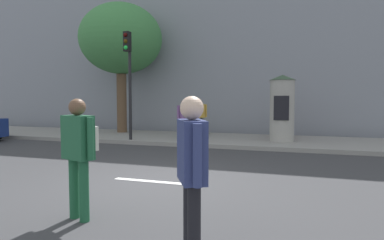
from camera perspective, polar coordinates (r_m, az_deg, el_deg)
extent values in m
plane|color=#38383A|center=(7.38, -6.61, -10.27)|extent=(80.00, 80.00, 0.00)
cube|color=gray|center=(13.94, 5.54, -3.35)|extent=(36.00, 4.00, 0.15)
cube|color=silver|center=(7.38, -6.61, -10.24)|extent=(1.80, 0.16, 0.01)
cube|color=gray|center=(19.05, 9.02, 13.89)|extent=(36.00, 5.00, 10.34)
cylinder|color=black|center=(13.49, -10.39, 3.98)|extent=(0.12, 0.12, 3.42)
cube|color=black|center=(13.51, -10.87, 12.86)|extent=(0.24, 0.24, 0.75)
sphere|color=#390605|center=(13.43, -11.16, 13.93)|extent=(0.16, 0.16, 0.16)
sphere|color=#3C2906|center=(13.39, -11.15, 12.92)|extent=(0.16, 0.16, 0.16)
sphere|color=green|center=(13.36, -11.13, 11.90)|extent=(0.16, 0.16, 0.16)
cylinder|color=#9E9B93|center=(13.23, 14.95, 1.51)|extent=(0.91, 0.91, 2.31)
cone|color=#334C33|center=(13.24, 15.04, 6.95)|extent=(1.00, 1.00, 0.20)
cube|color=black|center=(12.76, 14.84, 1.96)|extent=(0.55, 0.02, 0.90)
cylinder|color=brown|center=(16.55, -11.77, 2.80)|extent=(0.46, 0.46, 2.79)
ellipsoid|color=#3D7F42|center=(16.78, -11.91, 13.26)|extent=(3.89, 3.89, 3.31)
cylinder|color=black|center=(3.82, -0.39, -16.56)|extent=(0.14, 0.14, 0.91)
cylinder|color=black|center=(3.60, 0.34, -17.88)|extent=(0.14, 0.14, 0.91)
cube|color=navy|center=(3.51, -0.04, -5.25)|extent=(0.45, 0.54, 0.64)
cylinder|color=navy|center=(3.79, -0.85, -4.59)|extent=(0.09, 0.09, 0.61)
cylinder|color=navy|center=(3.23, 0.92, -6.03)|extent=(0.09, 0.09, 0.61)
sphere|color=beige|center=(3.47, -0.04, 2.04)|extent=(0.25, 0.25, 0.25)
cylinder|color=#1E5938|center=(5.19, -17.75, -11.32)|extent=(0.14, 0.14, 0.90)
cylinder|color=#1E5938|center=(5.39, -19.29, -10.81)|extent=(0.14, 0.14, 0.90)
cube|color=#1E5938|center=(5.15, -18.71, -2.79)|extent=(0.54, 0.38, 0.63)
cylinder|color=#1E5938|center=(4.92, -16.79, -3.05)|extent=(0.09, 0.09, 0.60)
cylinder|color=#1E5938|center=(5.39, -20.45, -2.55)|extent=(0.09, 0.09, 0.60)
sphere|color=brown|center=(5.12, -18.81, 2.09)|extent=(0.24, 0.24, 0.24)
cube|color=silver|center=(5.26, -17.08, -2.98)|extent=(0.32, 0.24, 0.36)
cylinder|color=#4C4C51|center=(14.36, 1.68, -1.21)|extent=(0.14, 0.14, 0.81)
cylinder|color=#4C4C51|center=(14.34, 0.69, -1.21)|extent=(0.14, 0.14, 0.81)
cube|color=#B78C33|center=(14.31, 1.19, 1.56)|extent=(0.55, 0.40, 0.57)
cylinder|color=#B78C33|center=(14.32, 2.36, 1.56)|extent=(0.09, 0.09, 0.55)
cylinder|color=#B78C33|center=(14.29, 0.01, 1.56)|extent=(0.09, 0.09, 0.55)
sphere|color=beige|center=(14.30, 1.19, 3.15)|extent=(0.22, 0.22, 0.22)
cylinder|color=#1E5938|center=(13.66, -1.80, -1.51)|extent=(0.14, 0.14, 0.79)
cylinder|color=#1E5938|center=(13.81, -1.00, -1.45)|extent=(0.14, 0.14, 0.79)
cube|color=#724C84|center=(13.69, -1.40, 1.32)|extent=(0.46, 0.54, 0.56)
cylinder|color=#724C84|center=(13.51, -2.36, 1.29)|extent=(0.09, 0.09, 0.53)
cylinder|color=#724C84|center=(13.87, -0.47, 1.35)|extent=(0.09, 0.09, 0.53)
sphere|color=brown|center=(13.68, -1.40, 2.94)|extent=(0.21, 0.21, 0.21)
cube|color=#724C84|center=(13.83, -1.86, 1.23)|extent=(0.29, 0.32, 0.36)
cylinder|color=maroon|center=(14.62, 15.02, -1.04)|extent=(0.14, 0.14, 0.91)
cylinder|color=maroon|center=(14.41, 15.19, -1.11)|extent=(0.14, 0.14, 0.91)
cube|color=maroon|center=(14.48, 15.16, 2.00)|extent=(0.34, 0.48, 0.65)
cylinder|color=maroon|center=(14.73, 14.96, 2.03)|extent=(0.09, 0.09, 0.61)
cylinder|color=maroon|center=(14.22, 15.37, 1.96)|extent=(0.09, 0.09, 0.61)
sphere|color=beige|center=(14.47, 15.19, 3.76)|extent=(0.25, 0.25, 0.25)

